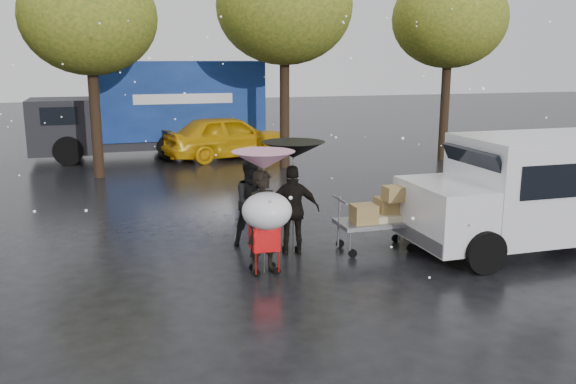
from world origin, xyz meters
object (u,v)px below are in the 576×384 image
object	(u,v)px
shopping_cart	(266,215)
yellow_taxi	(228,136)
vendor_cart	(380,213)
white_van	(539,190)
person_black	(293,210)
blue_truck	(157,109)
person_pink	(264,223)

from	to	relation	value
shopping_cart	yellow_taxi	size ratio (longest dim) A/B	0.31
vendor_cart	white_van	xyz separation A→B (m)	(2.97, -0.77, 0.43)
person_black	vendor_cart	distance (m)	1.69
vendor_cart	blue_truck	bearing A→B (deg)	103.45
shopping_cart	blue_truck	bearing A→B (deg)	92.59
shopping_cart	blue_truck	xyz separation A→B (m)	(-0.61, 13.61, 0.69)
person_pink	yellow_taxi	distance (m)	12.31
person_pink	vendor_cart	xyz separation A→B (m)	(2.46, 0.64, -0.18)
vendor_cart	yellow_taxi	xyz separation A→B (m)	(-0.68, 11.54, 0.08)
vendor_cart	person_pink	bearing A→B (deg)	-165.45
shopping_cart	white_van	world-z (taller)	white_van
person_pink	person_black	distance (m)	1.20
person_black	person_pink	bearing A→B (deg)	59.07
person_black	white_van	distance (m)	4.76
shopping_cart	white_van	bearing A→B (deg)	0.08
person_pink	white_van	bearing A→B (deg)	-20.57
vendor_cart	blue_truck	world-z (taller)	blue_truck
white_van	person_pink	bearing A→B (deg)	178.64
person_black	yellow_taxi	size ratio (longest dim) A/B	0.36
vendor_cart	yellow_taxi	world-z (taller)	yellow_taxi
yellow_taxi	shopping_cart	bearing A→B (deg)	158.80
shopping_cart	person_pink	bearing A→B (deg)	93.84
person_pink	person_black	size ratio (longest dim) A/B	1.06
shopping_cart	blue_truck	distance (m)	13.65
white_van	blue_truck	distance (m)	14.90
blue_truck	person_pink	bearing A→B (deg)	-87.43
shopping_cart	white_van	xyz separation A→B (m)	(5.43, 0.01, 0.10)
shopping_cart	vendor_cart	bearing A→B (deg)	17.56
person_pink	shopping_cart	world-z (taller)	person_pink
vendor_cart	yellow_taxi	distance (m)	11.56
person_pink	vendor_cart	size ratio (longest dim) A/B	1.19
person_black	vendor_cart	world-z (taller)	person_black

